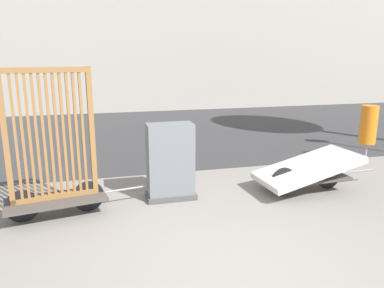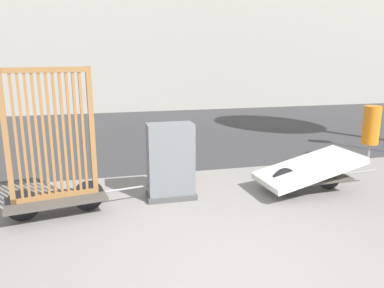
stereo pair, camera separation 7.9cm
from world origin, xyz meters
The scene contains 6 objects.
ground_plane centered at (0.00, 0.00, 0.00)m, with size 60.00×60.00×0.00m, color gray.
road_strip centered at (0.00, 7.43, 0.00)m, with size 56.00×7.92×0.01m.
bike_cart_with_bedframe centered at (-1.94, 1.95, 0.76)m, with size 2.06×0.85×2.04m.
bike_cart_with_mattress centered at (1.95, 1.95, 0.36)m, with size 2.20×0.98×0.64m.
utility_cabinet centered at (-0.27, 2.23, 0.55)m, with size 0.76×0.43×1.19m.
trash_bin centered at (4.01, 3.12, 0.80)m, with size 0.33×0.33×1.20m.
Camera 1 is at (-1.34, -3.22, 2.21)m, focal length 35.00 mm.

